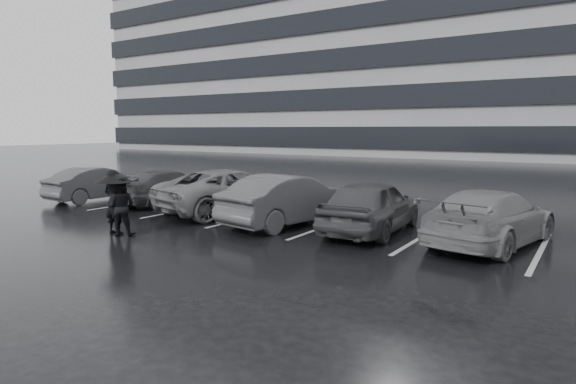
% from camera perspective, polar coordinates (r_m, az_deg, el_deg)
% --- Properties ---
extents(ground, '(160.00, 160.00, 0.00)m').
position_cam_1_polar(ground, '(12.75, -2.43, -5.40)').
color(ground, black).
rests_on(ground, ground).
extents(office_building, '(61.00, 26.00, 29.00)m').
position_cam_1_polar(office_building, '(66.06, 6.58, 17.43)').
color(office_building, gray).
rests_on(office_building, ground).
extents(car_main, '(1.98, 4.44, 1.48)m').
position_cam_1_polar(car_main, '(13.47, 9.87, -1.60)').
color(car_main, black).
rests_on(car_main, ground).
extents(car_west_a, '(2.33, 4.77, 1.51)m').
position_cam_1_polar(car_west_a, '(14.35, 0.12, -0.90)').
color(car_west_a, '#2B2B2D').
rests_on(car_west_a, ground).
extents(car_west_b, '(3.67, 5.78, 1.49)m').
position_cam_1_polar(car_west_b, '(16.60, -6.55, 0.16)').
color(car_west_b, '#505053').
rests_on(car_west_b, ground).
extents(car_west_c, '(2.05, 4.52, 1.28)m').
position_cam_1_polar(car_west_c, '(18.94, -13.91, 0.58)').
color(car_west_c, black).
rests_on(car_west_c, ground).
extents(car_west_d, '(1.55, 4.10, 1.34)m').
position_cam_1_polar(car_west_d, '(20.75, -21.57, 0.93)').
color(car_west_d, '#2B2B2D').
rests_on(car_west_d, ground).
extents(car_east, '(2.78, 5.01, 1.37)m').
position_cam_1_polar(car_east, '(12.84, 22.91, -2.77)').
color(car_east, '#505053').
rests_on(car_east, ground).
extents(pedestrian_left, '(0.70, 0.52, 1.76)m').
position_cam_1_polar(pedestrian_left, '(13.85, -19.88, -1.10)').
color(pedestrian_left, black).
rests_on(pedestrian_left, ground).
extents(pedestrian_right, '(0.95, 0.88, 1.55)m').
position_cam_1_polar(pedestrian_right, '(13.60, -19.17, -1.67)').
color(pedestrian_right, black).
rests_on(pedestrian_right, ground).
extents(umbrella, '(1.01, 1.01, 1.71)m').
position_cam_1_polar(umbrella, '(13.67, -19.97, 1.64)').
color(umbrella, black).
rests_on(umbrella, ground).
extents(stall_stripes, '(19.72, 5.00, 0.00)m').
position_cam_1_polar(stall_stripes, '(15.22, 0.59, -3.28)').
color(stall_stripes, '#AFAFB2').
rests_on(stall_stripes, ground).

